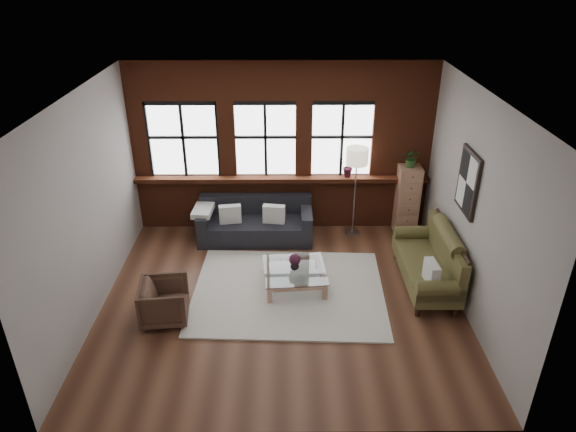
{
  "coord_description": "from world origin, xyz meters",
  "views": [
    {
      "loc": [
        0.05,
        -6.52,
        4.84
      ],
      "look_at": [
        0.1,
        0.6,
        1.15
      ],
      "focal_mm": 32.0,
      "sensor_mm": 36.0,
      "label": 1
    }
  ],
  "objects_px": {
    "dark_sofa": "(255,221)",
    "vintage_settee": "(426,259)",
    "floor_lamp": "(355,189)",
    "vase": "(295,265)",
    "armchair": "(164,301)",
    "drawer_chest": "(407,200)",
    "coffee_table": "(295,278)"
  },
  "relations": [
    {
      "from": "coffee_table",
      "to": "drawer_chest",
      "type": "height_order",
      "value": "drawer_chest"
    },
    {
      "from": "armchair",
      "to": "coffee_table",
      "type": "bearing_deg",
      "value": -72.63
    },
    {
      "from": "vintage_settee",
      "to": "vase",
      "type": "bearing_deg",
      "value": -179.36
    },
    {
      "from": "coffee_table",
      "to": "dark_sofa",
      "type": "bearing_deg",
      "value": 114.42
    },
    {
      "from": "vintage_settee",
      "to": "armchair",
      "type": "relative_size",
      "value": 2.71
    },
    {
      "from": "dark_sofa",
      "to": "armchair",
      "type": "relative_size",
      "value": 3.06
    },
    {
      "from": "vase",
      "to": "drawer_chest",
      "type": "xyz_separation_m",
      "value": [
        2.16,
        1.84,
        0.27
      ]
    },
    {
      "from": "drawer_chest",
      "to": "armchair",
      "type": "bearing_deg",
      "value": -146.72
    },
    {
      "from": "armchair",
      "to": "drawer_chest",
      "type": "height_order",
      "value": "drawer_chest"
    },
    {
      "from": "vase",
      "to": "armchair",
      "type": "bearing_deg",
      "value": -156.63
    },
    {
      "from": "dark_sofa",
      "to": "vintage_settee",
      "type": "bearing_deg",
      "value": -28.57
    },
    {
      "from": "drawer_chest",
      "to": "coffee_table",
      "type": "bearing_deg",
      "value": -139.48
    },
    {
      "from": "vintage_settee",
      "to": "armchair",
      "type": "height_order",
      "value": "vintage_settee"
    },
    {
      "from": "dark_sofa",
      "to": "vase",
      "type": "height_order",
      "value": "dark_sofa"
    },
    {
      "from": "armchair",
      "to": "drawer_chest",
      "type": "distance_m",
      "value": 4.87
    },
    {
      "from": "dark_sofa",
      "to": "coffee_table",
      "type": "bearing_deg",
      "value": -65.58
    },
    {
      "from": "armchair",
      "to": "vintage_settee",
      "type": "bearing_deg",
      "value": -84.04
    },
    {
      "from": "coffee_table",
      "to": "drawer_chest",
      "type": "distance_m",
      "value": 2.88
    },
    {
      "from": "dark_sofa",
      "to": "vintage_settee",
      "type": "relative_size",
      "value": 1.13
    },
    {
      "from": "vintage_settee",
      "to": "vase",
      "type": "height_order",
      "value": "vintage_settee"
    },
    {
      "from": "dark_sofa",
      "to": "floor_lamp",
      "type": "relative_size",
      "value": 1.12
    },
    {
      "from": "drawer_chest",
      "to": "vase",
      "type": "bearing_deg",
      "value": -139.48
    },
    {
      "from": "vase",
      "to": "dark_sofa",
      "type": "bearing_deg",
      "value": 114.42
    },
    {
      "from": "armchair",
      "to": "vase",
      "type": "relative_size",
      "value": 4.65
    },
    {
      "from": "coffee_table",
      "to": "floor_lamp",
      "type": "bearing_deg",
      "value": 56.81
    },
    {
      "from": "dark_sofa",
      "to": "vintage_settee",
      "type": "distance_m",
      "value": 3.19
    },
    {
      "from": "floor_lamp",
      "to": "drawer_chest",
      "type": "bearing_deg",
      "value": 5.22
    },
    {
      "from": "vintage_settee",
      "to": "dark_sofa",
      "type": "bearing_deg",
      "value": 151.43
    },
    {
      "from": "coffee_table",
      "to": "floor_lamp",
      "type": "xyz_separation_m",
      "value": [
        1.15,
        1.75,
        0.78
      ]
    },
    {
      "from": "floor_lamp",
      "to": "vase",
      "type": "bearing_deg",
      "value": -123.19
    },
    {
      "from": "vintage_settee",
      "to": "armchair",
      "type": "bearing_deg",
      "value": -168.04
    },
    {
      "from": "armchair",
      "to": "floor_lamp",
      "type": "distance_m",
      "value": 4.04
    }
  ]
}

